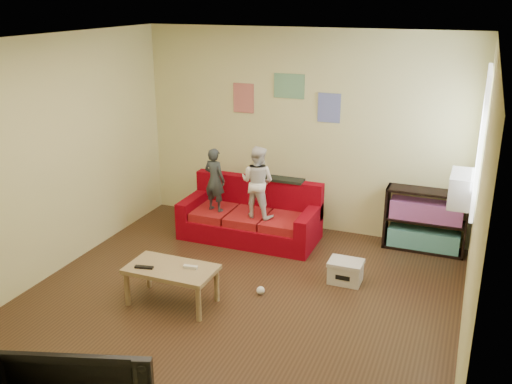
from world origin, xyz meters
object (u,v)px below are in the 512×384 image
at_px(sofa, 251,218).
at_px(bookshelf, 425,224).
at_px(coffee_table, 171,272).
at_px(child_b, 257,182).
at_px(file_box, 345,271).
at_px(child_a, 215,180).

bearing_deg(sofa, bookshelf, 10.99).
bearing_deg(coffee_table, child_b, 81.21).
xyz_separation_m(sofa, file_box, (1.47, -0.79, -0.13)).
bearing_deg(child_b, sofa, -41.23).
height_order(sofa, child_a, child_a).
distance_m(child_a, file_box, 2.13).
relative_size(coffee_table, file_box, 2.45).
xyz_separation_m(child_b, file_box, (1.32, -0.63, -0.71)).
bearing_deg(bookshelf, child_b, -163.97).
relative_size(child_b, bookshelf, 0.94).
distance_m(coffee_table, file_box, 1.96).
bearing_deg(child_b, file_box, 160.62).
bearing_deg(bookshelf, child_a, -167.48).
distance_m(child_b, bookshelf, 2.18).
bearing_deg(coffee_table, file_box, 35.26).
bearing_deg(file_box, sofa, 151.61).
height_order(child_b, file_box, child_b).
distance_m(child_a, child_b, 0.60).
height_order(coffee_table, bookshelf, bookshelf).
distance_m(child_a, bookshelf, 2.74).
bearing_deg(coffee_table, bookshelf, 45.36).
xyz_separation_m(child_a, bookshelf, (2.64, 0.59, -0.44)).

